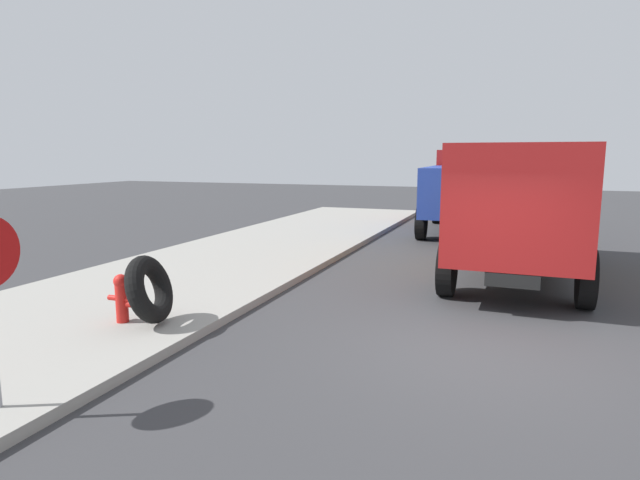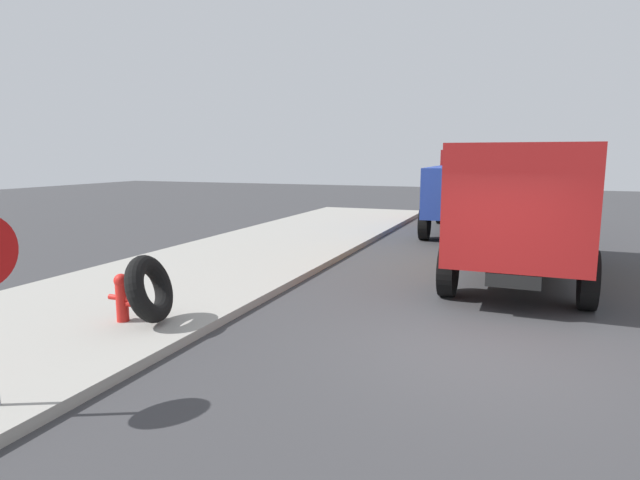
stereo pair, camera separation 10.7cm
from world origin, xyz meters
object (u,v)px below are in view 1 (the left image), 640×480
object	(u,v)px
dump_truck_orange	(519,208)
dump_truck_blue	(466,188)
loose_tire	(150,289)
fire_hydrant	(122,297)

from	to	relation	value
dump_truck_orange	dump_truck_blue	world-z (taller)	same
loose_tire	fire_hydrant	bearing A→B (deg)	97.90
dump_truck_orange	loose_tire	bearing A→B (deg)	138.56
fire_hydrant	dump_truck_blue	world-z (taller)	dump_truck_blue
fire_hydrant	dump_truck_orange	distance (m)	8.54
dump_truck_orange	dump_truck_blue	distance (m)	7.65
loose_tire	dump_truck_blue	size ratio (longest dim) A/B	0.15
fire_hydrant	dump_truck_blue	bearing A→B (deg)	-16.45
fire_hydrant	loose_tire	xyz separation A→B (m)	(0.07, -0.49, 0.15)
fire_hydrant	loose_tire	world-z (taller)	loose_tire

